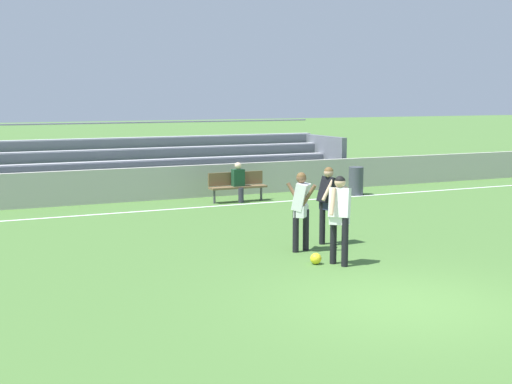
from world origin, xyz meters
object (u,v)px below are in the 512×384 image
object	(u,v)px
bleacher_stand	(74,166)
spectator_seated	(239,179)
bench_near_bin	(237,184)
player_dark_wide_left	(328,198)
player_white_pressing_high	(340,212)
soccer_ball	(316,259)
player_white_on_ball	(301,205)
trash_bin	(356,181)

from	to	relation	value
bleacher_stand	spectator_seated	bearing A→B (deg)	-40.34
bleacher_stand	bench_near_bin	bearing A→B (deg)	-39.42
spectator_seated	player_dark_wide_left	bearing A→B (deg)	-96.63
spectator_seated	player_white_pressing_high	xyz separation A→B (m)	(-1.55, -8.30, 0.33)
bench_near_bin	soccer_ball	xyz separation A→B (m)	(-1.91, -8.18, -0.44)
player_white_on_ball	player_dark_wide_left	world-z (taller)	player_dark_wide_left
player_dark_wide_left	bench_near_bin	bearing A→B (deg)	83.48
bleacher_stand	soccer_ball	world-z (taller)	bleacher_stand
player_white_on_ball	soccer_ball	size ratio (longest dim) A/B	7.54
player_white_on_ball	player_dark_wide_left	size ratio (longest dim) A/B	0.97
trash_bin	player_dark_wide_left	distance (m)	8.02
trash_bin	player_white_pressing_high	distance (m)	9.88
player_white_pressing_high	spectator_seated	bearing A→B (deg)	79.45
player_white_pressing_high	trash_bin	bearing A→B (deg)	55.20
bleacher_stand	player_dark_wide_left	world-z (taller)	bleacher_stand
spectator_seated	player_dark_wide_left	xyz separation A→B (m)	(-0.76, -6.58, 0.32)
player_white_on_ball	player_dark_wide_left	distance (m)	0.92
player_white_pressing_high	soccer_ball	bearing A→B (deg)	146.42
bleacher_stand	trash_bin	size ratio (longest dim) A/B	20.57
bench_near_bin	soccer_ball	distance (m)	8.41
spectator_seated	soccer_ball	distance (m)	8.30
spectator_seated	player_white_pressing_high	bearing A→B (deg)	-100.55
player_white_on_ball	player_dark_wide_left	bearing A→B (deg)	21.81
bleacher_stand	player_white_on_ball	world-z (taller)	bleacher_stand
player_white_pressing_high	player_dark_wide_left	xyz separation A→B (m)	(0.78, 1.73, -0.01)
bleacher_stand	soccer_ball	distance (m)	11.92
player_white_pressing_high	player_white_on_ball	distance (m)	1.39
trash_bin	soccer_ball	distance (m)	9.89
player_white_pressing_high	soccer_ball	xyz separation A→B (m)	(-0.37, 0.24, -0.92)
spectator_seated	player_white_on_ball	distance (m)	7.11
bench_near_bin	player_white_on_ball	size ratio (longest dim) A/B	1.09
spectator_seated	player_white_on_ball	world-z (taller)	player_white_on_ball
player_white_pressing_high	player_white_on_ball	size ratio (longest dim) A/B	1.04
bleacher_stand	player_dark_wide_left	distance (m)	10.76
soccer_ball	spectator_seated	bearing A→B (deg)	76.65
bleacher_stand	bench_near_bin	xyz separation A→B (m)	(4.24, -3.49, -0.40)
bleacher_stand	player_dark_wide_left	size ratio (longest dim) A/B	11.07
bench_near_bin	spectator_seated	world-z (taller)	spectator_seated
bleacher_stand	bench_near_bin	world-z (taller)	bleacher_stand
bleacher_stand	player_white_pressing_high	xyz separation A→B (m)	(2.69, -11.90, 0.08)
bench_near_bin	player_white_pressing_high	size ratio (longest dim) A/B	1.05
spectator_seated	bleacher_stand	bearing A→B (deg)	139.66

